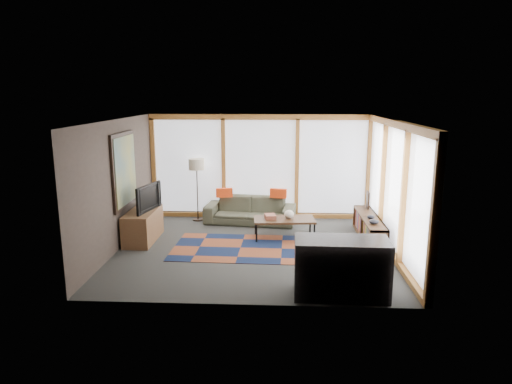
{
  "coord_description": "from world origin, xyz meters",
  "views": [
    {
      "loc": [
        0.47,
        -8.8,
        3.11
      ],
      "look_at": [
        0.0,
        0.4,
        1.1
      ],
      "focal_mm": 32.0,
      "sensor_mm": 36.0,
      "label": 1
    }
  ],
  "objects_px": {
    "tv_console": "(143,225)",
    "floor_lamp": "(197,190)",
    "bookshelf": "(369,228)",
    "bar_counter": "(341,268)",
    "coffee_table": "(284,228)",
    "sofa": "(250,210)",
    "television": "(145,197)"
  },
  "relations": [
    {
      "from": "sofa",
      "to": "floor_lamp",
      "type": "xyz_separation_m",
      "value": [
        -1.31,
        0.18,
        0.46
      ]
    },
    {
      "from": "sofa",
      "to": "coffee_table",
      "type": "xyz_separation_m",
      "value": [
        0.82,
        -1.15,
        -0.1
      ]
    },
    {
      "from": "bookshelf",
      "to": "tv_console",
      "type": "distance_m",
      "value": 4.87
    },
    {
      "from": "tv_console",
      "to": "bar_counter",
      "type": "height_order",
      "value": "bar_counter"
    },
    {
      "from": "floor_lamp",
      "to": "coffee_table",
      "type": "xyz_separation_m",
      "value": [
        2.13,
        -1.33,
        -0.55
      ]
    },
    {
      "from": "coffee_table",
      "to": "bookshelf",
      "type": "distance_m",
      "value": 1.83
    },
    {
      "from": "television",
      "to": "tv_console",
      "type": "bearing_deg",
      "value": 123.71
    },
    {
      "from": "coffee_table",
      "to": "tv_console",
      "type": "relative_size",
      "value": 1.0
    },
    {
      "from": "coffee_table",
      "to": "bookshelf",
      "type": "relative_size",
      "value": 0.64
    },
    {
      "from": "bookshelf",
      "to": "tv_console",
      "type": "xyz_separation_m",
      "value": [
        -4.86,
        -0.29,
        0.07
      ]
    },
    {
      "from": "sofa",
      "to": "television",
      "type": "relative_size",
      "value": 2.18
    },
    {
      "from": "sofa",
      "to": "tv_console",
      "type": "relative_size",
      "value": 1.64
    },
    {
      "from": "sofa",
      "to": "coffee_table",
      "type": "bearing_deg",
      "value": -47.84
    },
    {
      "from": "television",
      "to": "bookshelf",
      "type": "bearing_deg",
      "value": -73.89
    },
    {
      "from": "floor_lamp",
      "to": "bookshelf",
      "type": "relative_size",
      "value": 0.75
    },
    {
      "from": "coffee_table",
      "to": "bar_counter",
      "type": "distance_m",
      "value": 2.99
    },
    {
      "from": "bookshelf",
      "to": "bar_counter",
      "type": "distance_m",
      "value": 3.0
    },
    {
      "from": "sofa",
      "to": "coffee_table",
      "type": "distance_m",
      "value": 1.41
    },
    {
      "from": "bookshelf",
      "to": "bar_counter",
      "type": "xyz_separation_m",
      "value": [
        -0.98,
        -2.83,
        0.2
      ]
    },
    {
      "from": "tv_console",
      "to": "floor_lamp",
      "type": "bearing_deg",
      "value": 61.56
    },
    {
      "from": "sofa",
      "to": "tv_console",
      "type": "bearing_deg",
      "value": -139.73
    },
    {
      "from": "sofa",
      "to": "bookshelf",
      "type": "xyz_separation_m",
      "value": [
        2.65,
        -1.17,
        -0.06
      ]
    },
    {
      "from": "sofa",
      "to": "television",
      "type": "distance_m",
      "value": 2.66
    },
    {
      "from": "television",
      "to": "bar_counter",
      "type": "distance_m",
      "value": 4.62
    },
    {
      "from": "coffee_table",
      "to": "bar_counter",
      "type": "relative_size",
      "value": 0.91
    },
    {
      "from": "coffee_table",
      "to": "bookshelf",
      "type": "height_order",
      "value": "bookshelf"
    },
    {
      "from": "floor_lamp",
      "to": "bookshelf",
      "type": "height_order",
      "value": "floor_lamp"
    },
    {
      "from": "tv_console",
      "to": "bar_counter",
      "type": "distance_m",
      "value": 4.64
    },
    {
      "from": "floor_lamp",
      "to": "television",
      "type": "xyz_separation_m",
      "value": [
        -0.83,
        -1.62,
        0.17
      ]
    },
    {
      "from": "sofa",
      "to": "tv_console",
      "type": "distance_m",
      "value": 2.65
    },
    {
      "from": "coffee_table",
      "to": "bar_counter",
      "type": "xyz_separation_m",
      "value": [
        0.85,
        -2.85,
        0.24
      ]
    },
    {
      "from": "bar_counter",
      "to": "bookshelf",
      "type": "bearing_deg",
      "value": 72.16
    }
  ]
}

